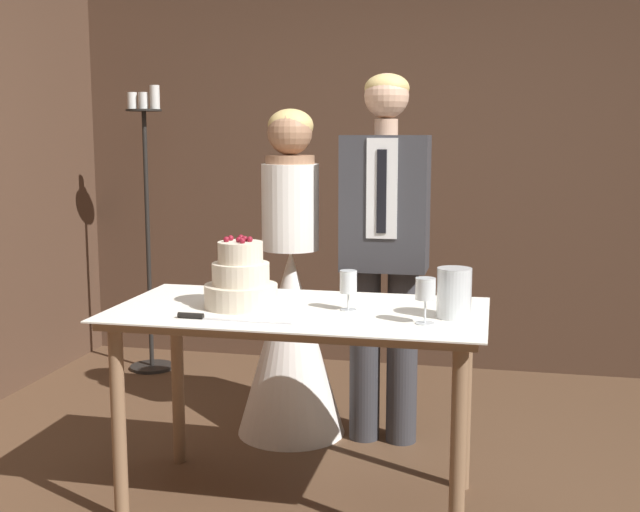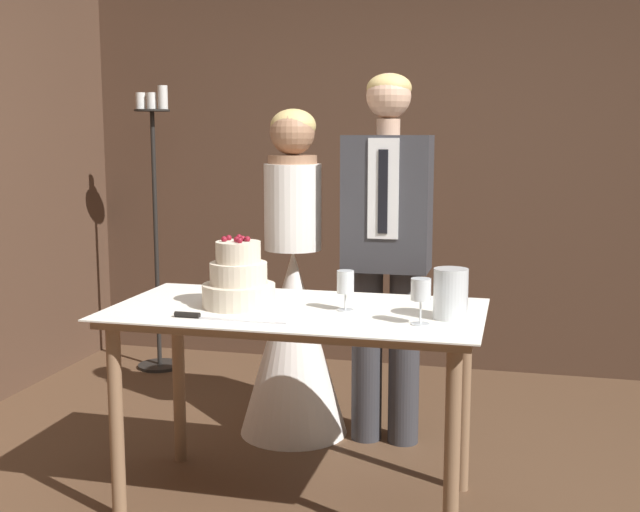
# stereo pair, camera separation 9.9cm
# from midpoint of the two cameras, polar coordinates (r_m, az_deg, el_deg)

# --- Properties ---
(wall_back) EXTENTS (4.57, 0.12, 2.84)m
(wall_back) POSITION_cam_midpoint_polar(r_m,az_deg,el_deg) (5.18, 5.82, 7.75)
(wall_back) COLOR #513828
(wall_back) RESTS_ON ground_plane
(cake_table) EXTENTS (1.47, 0.77, 0.82)m
(cake_table) POSITION_cam_midpoint_polar(r_m,az_deg,el_deg) (3.19, -2.38, -5.48)
(cake_table) COLOR #8E6B4C
(cake_table) RESTS_ON ground_plane
(tiered_cake) EXTENTS (0.29, 0.29, 0.28)m
(tiered_cake) POSITION_cam_midpoint_polar(r_m,az_deg,el_deg) (3.20, -6.53, -1.78)
(tiered_cake) COLOR beige
(tiered_cake) RESTS_ON cake_table
(cake_knife) EXTENTS (0.44, 0.03, 0.02)m
(cake_knife) POSITION_cam_midpoint_polar(r_m,az_deg,el_deg) (3.01, -8.60, -4.36)
(cake_knife) COLOR silver
(cake_knife) RESTS_ON cake_table
(wine_glass_near) EXTENTS (0.07, 0.07, 0.16)m
(wine_glass_near) POSITION_cam_midpoint_polar(r_m,az_deg,el_deg) (3.12, 1.10, -2.01)
(wine_glass_near) COLOR silver
(wine_glass_near) RESTS_ON cake_table
(wine_glass_middle) EXTENTS (0.07, 0.07, 0.17)m
(wine_glass_middle) POSITION_cam_midpoint_polar(r_m,az_deg,el_deg) (2.91, 6.54, -2.52)
(wine_glass_middle) COLOR silver
(wine_glass_middle) RESTS_ON cake_table
(hurricane_candle) EXTENTS (0.13, 0.13, 0.19)m
(hurricane_candle) POSITION_cam_midpoint_polar(r_m,az_deg,el_deg) (3.03, 8.59, -2.70)
(hurricane_candle) COLOR silver
(hurricane_candle) RESTS_ON cake_table
(bride) EXTENTS (0.54, 0.54, 1.62)m
(bride) POSITION_cam_midpoint_polar(r_m,az_deg,el_deg) (4.00, -2.80, -4.30)
(bride) COLOR white
(bride) RESTS_ON ground_plane
(groom) EXTENTS (0.41, 0.25, 1.78)m
(groom) POSITION_cam_midpoint_polar(r_m,az_deg,el_deg) (3.83, 3.90, 1.17)
(groom) COLOR #38383D
(groom) RESTS_ON ground_plane
(candle_stand) EXTENTS (0.28, 0.28, 1.79)m
(candle_stand) POSITION_cam_midpoint_polar(r_m,az_deg,el_deg) (5.17, -12.67, 1.74)
(candle_stand) COLOR black
(candle_stand) RESTS_ON ground_plane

